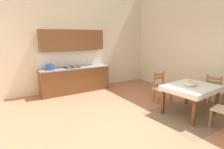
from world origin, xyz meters
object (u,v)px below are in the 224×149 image
at_px(dining_chair_window_side, 214,92).
at_px(dining_chair_kitchen_side, 162,88).
at_px(kitchen_cabinetry, 75,68).
at_px(dining_table, 191,90).
at_px(fruit_bowl, 190,83).

distance_m(dining_chair_window_side, dining_chair_kitchen_side, 1.46).
bearing_deg(dining_chair_kitchen_side, dining_chair_window_side, -43.80).
xyz_separation_m(kitchen_cabinetry, dining_chair_kitchen_side, (1.85, -2.43, -0.41)).
bearing_deg(dining_table, kitchen_cabinetry, 118.96).
bearing_deg(fruit_bowl, dining_chair_kitchen_side, 90.11).
distance_m(dining_chair_window_side, fruit_bowl, 1.11).
xyz_separation_m(dining_chair_window_side, dining_chair_kitchen_side, (-1.05, 1.01, 0.00)).
relative_size(dining_chair_window_side, fruit_bowl, 3.10).
relative_size(dining_table, dining_chair_kitchen_side, 1.51).
bearing_deg(fruit_bowl, kitchen_cabinetry, 118.73).
xyz_separation_m(kitchen_cabinetry, dining_chair_window_side, (2.90, -3.44, -0.41)).
xyz_separation_m(kitchen_cabinetry, dining_table, (1.88, -3.39, -0.23)).
bearing_deg(dining_chair_kitchen_side, fruit_bowl, -89.89).
height_order(dining_chair_kitchen_side, fruit_bowl, dining_chair_kitchen_side).
height_order(dining_table, dining_chair_window_side, dining_chair_window_side).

